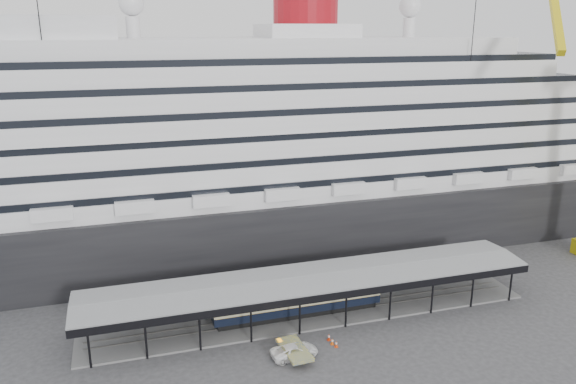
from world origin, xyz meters
The scene contains 8 objects.
ground centered at (0.00, 0.00, 0.00)m, with size 200.00×200.00×0.00m, color #353537.
cruise_ship centered at (0.05, 32.00, 18.35)m, with size 130.00×30.00×43.90m.
platform_canopy centered at (0.00, 5.00, 2.36)m, with size 56.00×9.18×5.30m.
port_truck centered at (-4.89, -3.41, 0.72)m, with size 2.39×5.18×1.44m, color white.
pullman_carriage centered at (-1.85, 5.00, 2.54)m, with size 21.20×2.98×20.79m.
traffic_cone_left centered at (-0.05, -2.28, 0.39)m, with size 0.45×0.45×0.78m.
traffic_cone_mid centered at (-0.10, -1.34, 0.40)m, with size 0.48×0.48×0.80m.
traffic_cone_right centered at (0.18, -2.91, 0.38)m, with size 0.49×0.49×0.77m.
Camera 1 is at (-21.11, -54.31, 34.42)m, focal length 35.00 mm.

